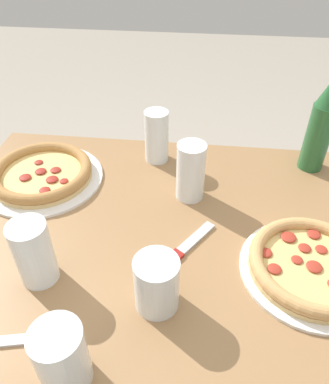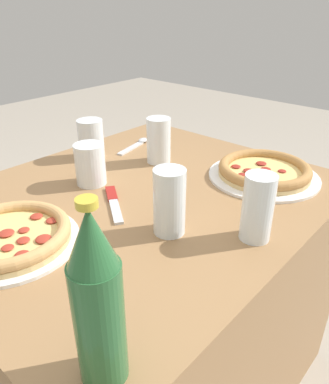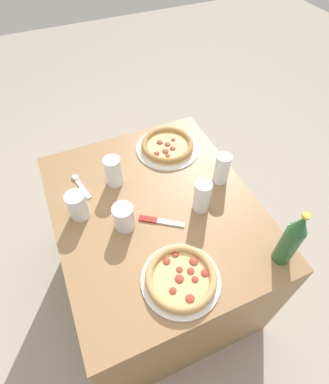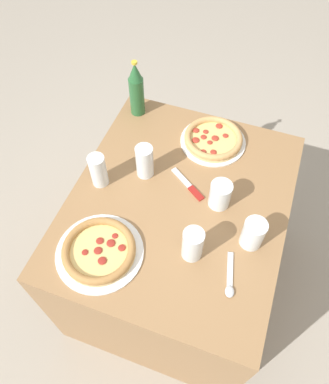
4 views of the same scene
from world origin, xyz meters
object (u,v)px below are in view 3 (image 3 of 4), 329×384
object	(u,v)px
pizza_margherita	(181,278)
glass_mango_juice	(222,170)
glass_iced_tea	(124,218)
spoon	(79,182)
knife	(159,221)
glass_water	(114,172)
pizza_pepperoni	(168,146)
beer_bottle	(292,239)
glass_orange_juice	(202,198)
glass_lemonade	(78,206)

from	to	relation	value
pizza_margherita	glass_mango_juice	world-z (taller)	glass_mango_juice
glass_mango_juice	glass_iced_tea	distance (m)	0.48
pizza_margherita	glass_mango_juice	size ratio (longest dim) A/B	1.92
pizza_margherita	spoon	xyz separation A→B (m)	(0.60, 0.23, -0.01)
pizza_margherita	spoon	bearing A→B (deg)	20.76
knife	glass_water	bearing A→B (deg)	19.68
glass_mango_juice	glass_water	size ratio (longest dim) A/B	1.06
pizza_pepperoni	beer_bottle	size ratio (longest dim) A/B	1.15
glass_water	glass_iced_tea	size ratio (longest dim) A/B	1.23
pizza_margherita	knife	distance (m)	0.26
pizza_margherita	glass_orange_juice	size ratio (longest dim) A/B	1.90
glass_lemonade	spoon	distance (m)	0.19
glass_mango_juice	pizza_margherita	bearing A→B (deg)	134.47
glass_iced_tea	beer_bottle	world-z (taller)	beer_bottle
glass_lemonade	knife	bearing A→B (deg)	-119.59
beer_bottle	spoon	world-z (taller)	beer_bottle
glass_orange_juice	glass_water	world-z (taller)	glass_orange_juice
pizza_margherita	glass_mango_juice	xyz separation A→B (m)	(0.36, -0.37, 0.05)
glass_water	pizza_pepperoni	bearing A→B (deg)	-70.21
pizza_pepperoni	glass_orange_juice	size ratio (longest dim) A/B	2.11
knife	spoon	bearing A→B (deg)	37.02
glass_lemonade	knife	xyz separation A→B (m)	(-0.16, -0.29, -0.05)
pizza_margherita	glass_mango_juice	distance (m)	0.52
beer_bottle	knife	size ratio (longest dim) A/B	1.62
pizza_margherita	glass_iced_tea	size ratio (longest dim) A/B	2.49
glass_lemonade	spoon	bearing A→B (deg)	-10.31
glass_orange_juice	glass_water	xyz separation A→B (m)	(0.28, 0.29, -0.00)
glass_orange_juice	glass_lemonade	bearing A→B (deg)	70.81
glass_orange_juice	spoon	world-z (taller)	glass_orange_juice
pizza_pepperoni	glass_mango_juice	world-z (taller)	glass_mango_juice
glass_orange_juice	glass_mango_juice	xyz separation A→B (m)	(0.10, -0.15, -0.00)
glass_mango_juice	beer_bottle	world-z (taller)	beer_bottle
beer_bottle	spoon	distance (m)	0.91
glass_mango_juice	knife	bearing A→B (deg)	106.47
knife	spoon	size ratio (longest dim) A/B	1.00
glass_orange_juice	spoon	bearing A→B (deg)	52.46
knife	beer_bottle	bearing A→B (deg)	-132.91
glass_lemonade	glass_mango_juice	bearing A→B (deg)	-95.62
glass_mango_juice	glass_iced_tea	world-z (taller)	glass_mango_juice
glass_orange_juice	beer_bottle	distance (m)	0.37
glass_orange_juice	glass_iced_tea	size ratio (longest dim) A/B	1.31
knife	glass_orange_juice	bearing A→B (deg)	-90.74
glass_lemonade	glass_mango_juice	distance (m)	0.63
spoon	pizza_margherita	bearing A→B (deg)	-159.24
glass_water	knife	xyz separation A→B (m)	(-0.28, -0.10, -0.06)
glass_orange_juice	glass_mango_juice	distance (m)	0.19
pizza_margherita	pizza_pepperoni	world-z (taller)	same
glass_orange_juice	pizza_margherita	bearing A→B (deg)	140.22
pizza_pepperoni	knife	size ratio (longest dim) A/B	1.86
beer_bottle	glass_orange_juice	bearing A→B (deg)	26.87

